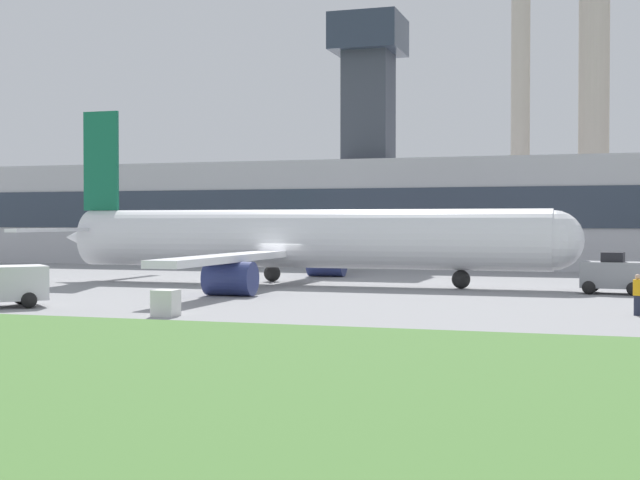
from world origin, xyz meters
The scene contains 8 objects.
ground_plane centered at (0.00, 0.00, 0.00)m, with size 400.00×400.00×0.00m, color gray.
terminal_building centered at (-0.07, 27.08, 4.74)m, with size 81.67×12.26×21.53m.
smokestack_left centered at (8.65, 58.13, 22.38)m, with size 2.51×2.51×44.55m.
smokestack_right centered at (16.82, 59.58, 15.83)m, with size 3.98×3.98×31.33m.
airplane centered at (0.38, 1.75, 2.68)m, with size 32.09×30.82×10.74m.
pushback_tug centered at (18.17, 0.55, 0.97)m, with size 3.31×2.69×2.16m.
ground_crew_person centered at (18.95, -10.47, 0.85)m, with size 0.51×0.51×1.66m.
utility_cabinet centered at (1.06, -16.24, 0.52)m, with size 0.93×0.87×1.04m.
Camera 1 is at (17.46, -48.05, 3.73)m, focal length 50.00 mm.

